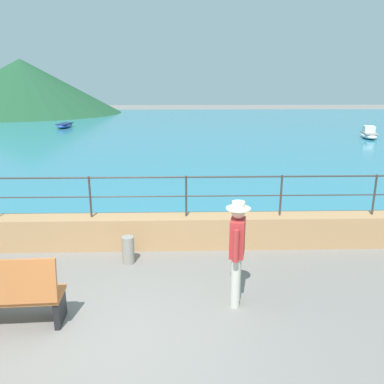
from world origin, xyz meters
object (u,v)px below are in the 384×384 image
at_px(bollard, 128,250).
at_px(bench_main, 0,294).
at_px(boat_2, 369,134).
at_px(boat_3, 65,125).
at_px(person_walking, 237,248).

bearing_deg(bollard, bench_main, -126.63).
bearing_deg(boat_2, bench_main, -126.98).
bearing_deg(boat_3, bench_main, -75.78).
relative_size(bench_main, boat_3, 0.73).
xyz_separation_m(bollard, boat_3, (-8.15, 23.94, -0.03)).
height_order(boat_2, boat_3, boat_2).
height_order(bench_main, person_walking, person_walking).
xyz_separation_m(person_walking, bollard, (-1.94, 1.53, -0.70)).
distance_m(bench_main, boat_2, 24.43).
bearing_deg(bollard, boat_2, 52.98).
bearing_deg(boat_3, person_walking, -68.39).
relative_size(bench_main, boat_2, 0.71).
distance_m(bollard, boat_2, 21.83).
height_order(bench_main, boat_3, bench_main).
bearing_deg(person_walking, boat_2, 59.41).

